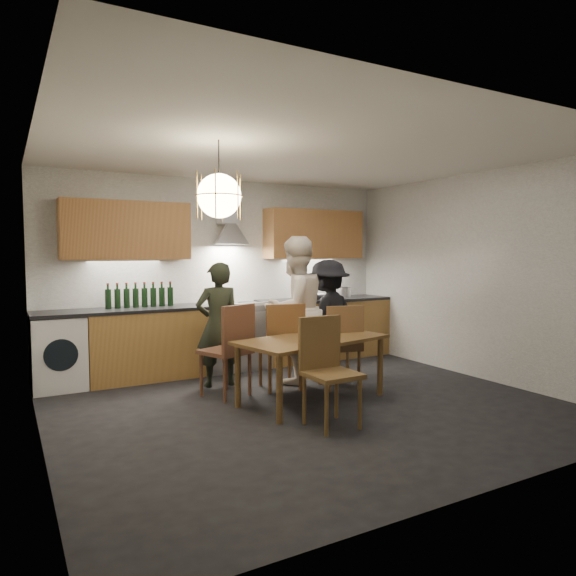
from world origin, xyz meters
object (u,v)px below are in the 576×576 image
person_right (328,317)px  chair_front (326,363)px  chair_back_left (231,344)px  mixing_bowl (312,296)px  person_mid (295,310)px  stock_pot (343,292)px  dining_table (312,345)px  person_left (218,324)px  wine_bottles (140,295)px

person_right → chair_front: bearing=36.6°
chair_back_left → mixing_bowl: chair_back_left is taller
person_mid → stock_pot: 1.79m
person_mid → dining_table: bearing=61.4°
chair_front → person_right: 1.95m
chair_back_left → person_mid: 1.02m
dining_table → stock_pot: 2.53m
chair_back_left → chair_front: size_ratio=1.03×
chair_front → person_left: size_ratio=0.67×
chair_front → person_left: 1.82m
dining_table → wine_bottles: 2.39m
dining_table → wine_bottles: size_ratio=2.06×
chair_front → person_right: bearing=55.1°
chair_front → mixing_bowl: bearing=59.9°
mixing_bowl → person_left: bearing=-157.5°
chair_back_left → person_right: bearing=172.9°
chair_back_left → stock_pot: (2.40, 1.29, 0.39)m
chair_back_left → person_mid: person_mid is taller
chair_back_left → person_right: 1.57m
person_mid → wine_bottles: bearing=-46.5°
chair_back_left → chair_front: chair_back_left is taller
chair_front → person_right: size_ratio=0.67×
stock_pot → person_left: bearing=-162.2°
stock_pot → person_right: bearing=-134.1°
chair_front → person_mid: person_mid is taller
dining_table → mixing_bowl: (1.13, 1.81, 0.34)m
chair_back_left → stock_pot: 2.75m
chair_back_left → person_mid: bearing=174.0°
mixing_bowl → chair_front: bearing=-119.3°
chair_back_left → chair_front: 1.30m
wine_bottles → person_right: bearing=-24.8°
person_left → mixing_bowl: 1.93m
chair_back_left → chair_front: (0.43, -1.23, -0.02)m
chair_front → mixing_bowl: chair_front is taller
chair_back_left → person_mid: size_ratio=0.58×
dining_table → mixing_bowl: 2.16m
dining_table → wine_bottles: (-1.35, 1.92, 0.45)m
chair_back_left → person_right: person_right is taller
person_left → person_right: person_right is taller
person_right → mixing_bowl: person_right is taller
person_left → stock_pot: (2.34, 0.75, 0.24)m
chair_front → stock_pot: (1.98, 2.52, 0.41)m
stock_pot → chair_front: bearing=-128.1°
chair_back_left → wine_bottles: (-0.65, 1.38, 0.47)m
person_mid → person_right: person_mid is taller
dining_table → chair_back_left: (-0.70, 0.54, -0.01)m
chair_front → wine_bottles: size_ratio=1.18×
chair_front → stock_pot: stock_pot is taller
chair_back_left → stock_pot: size_ratio=4.60×
chair_back_left → person_left: (0.06, 0.54, 0.15)m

